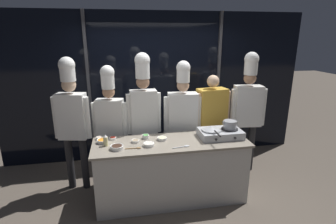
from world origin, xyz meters
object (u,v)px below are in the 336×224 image
chef_sous (110,118)px  portable_stove (220,133)px  stock_pot (230,124)px  prep_bowl_mushrooms (135,141)px  squeeze_bottle_oil (106,140)px  prep_bowl_chili_flakes (113,138)px  serving_spoon_solid (184,146)px  serving_spoon_slotted (136,148)px  chef_line (144,108)px  chef_pastry (183,114)px  chef_head (72,114)px  person_guest (211,116)px  prep_bowl_onion (149,144)px  prep_bowl_chicken (99,138)px  chef_apprentice (248,105)px  prep_bowl_scallions (146,136)px  frying_pan (211,128)px  prep_bowl_carrots (103,141)px  prep_bowl_noodles (162,138)px  prep_bowl_soy_glaze (117,147)px

chef_sous → portable_stove: bearing=171.2°
stock_pot → prep_bowl_mushrooms: stock_pot is taller
squeeze_bottle_oil → prep_bowl_mushrooms: bearing=6.7°
prep_bowl_chili_flakes → serving_spoon_solid: (0.92, -0.43, -0.01)m
serving_spoon_slotted → chef_line: (0.17, 0.71, 0.33)m
chef_sous → chef_pastry: size_ratio=0.98×
chef_head → chef_sous: bearing=-164.2°
person_guest → prep_bowl_onion: bearing=22.7°
prep_bowl_chicken → serving_spoon_solid: bearing=-22.7°
person_guest → chef_apprentice: chef_apprentice is taller
prep_bowl_scallions → prep_bowl_mushrooms: (-0.15, -0.11, -0.01)m
serving_spoon_solid → chef_apprentice: (1.27, 0.81, 0.28)m
squeeze_bottle_oil → serving_spoon_solid: bearing=-12.4°
frying_pan → serving_spoon_slotted: bearing=-170.9°
stock_pot → prep_bowl_carrots: 1.79m
prep_bowl_scallions → prep_bowl_mushrooms: 0.19m
prep_bowl_chili_flakes → chef_sous: (-0.03, 0.36, 0.18)m
prep_bowl_scallions → chef_head: size_ratio=0.05×
chef_apprentice → prep_bowl_noodles: bearing=25.3°
portable_stove → prep_bowl_carrots: size_ratio=3.87×
chef_apprentice → prep_bowl_soy_glaze: bearing=25.0°
squeeze_bottle_oil → prep_bowl_chili_flakes: squeeze_bottle_oil is taller
prep_bowl_carrots → serving_spoon_solid: bearing=-17.5°
stock_pot → serving_spoon_solid: stock_pot is taller
prep_bowl_carrots → prep_bowl_chicken: 0.14m
frying_pan → stock_pot: 0.28m
prep_bowl_chicken → chef_apprentice: bearing=8.3°
prep_bowl_soy_glaze → prep_bowl_chili_flakes: (-0.06, 0.34, -0.01)m
frying_pan → prep_bowl_chili_flakes: 1.39m
portable_stove → prep_bowl_scallions: (-1.05, 0.14, -0.02)m
prep_bowl_scallions → serving_spoon_solid: prep_bowl_scallions is taller
prep_bowl_noodles → chef_apprentice: (1.51, 0.52, 0.27)m
frying_pan → prep_bowl_chicken: 1.58m
prep_bowl_scallions → prep_bowl_carrots: 0.59m
prep_bowl_chicken → chef_pastry: bearing=14.3°
squeeze_bottle_oil → prep_bowl_onion: bearing=-11.1°
frying_pan → person_guest: (0.20, 0.58, -0.01)m
prep_bowl_noodles → person_guest: bearing=30.2°
stock_pot → serving_spoon_slotted: bearing=-172.5°
squeeze_bottle_oil → serving_spoon_slotted: squeeze_bottle_oil is taller
stock_pot → prep_bowl_noodles: bearing=177.1°
prep_bowl_scallions → prep_bowl_carrots: size_ratio=0.62×
frying_pan → stock_pot: size_ratio=2.29×
chef_pastry → chef_apprentice: size_ratio=0.94×
prep_bowl_carrots → prep_bowl_soy_glaze: bearing=-51.7°
serving_spoon_slotted → frying_pan: bearing=9.1°
portable_stove → prep_bowl_chili_flakes: portable_stove is taller
prep_bowl_carrots → chef_sous: (0.10, 0.46, 0.17)m
prep_bowl_soy_glaze → prep_bowl_chili_flakes: bearing=99.7°
chef_pastry → person_guest: chef_pastry is taller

